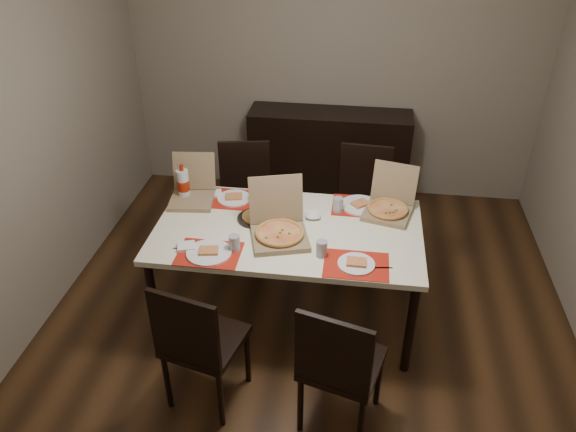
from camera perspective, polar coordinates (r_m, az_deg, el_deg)
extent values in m
cube|color=#412814|center=(4.21, 2.00, -10.41)|extent=(3.80, 4.00, 0.02)
cube|color=gray|center=(5.33, 4.72, 15.33)|extent=(3.80, 0.02, 2.60)
cube|color=gray|center=(4.09, -25.48, 6.84)|extent=(0.02, 4.00, 2.60)
cube|color=black|center=(5.43, 4.15, 6.02)|extent=(1.50, 0.40, 0.90)
cube|color=white|center=(3.80, 0.00, -1.53)|extent=(1.80, 1.00, 0.04)
cylinder|color=black|center=(3.88, -13.45, -8.73)|extent=(0.06, 0.06, 0.71)
cylinder|color=black|center=(3.69, 12.30, -11.15)|extent=(0.06, 0.06, 0.71)
cylinder|color=black|center=(4.54, -9.79, -1.56)|extent=(0.06, 0.06, 0.71)
cylinder|color=black|center=(4.37, 11.80, -3.25)|extent=(0.06, 0.06, 0.71)
cube|color=black|center=(3.43, -8.40, -12.43)|extent=(0.51, 0.51, 0.04)
cube|color=black|center=(3.15, -10.48, -11.39)|extent=(0.41, 0.13, 0.46)
cylinder|color=black|center=(3.58, -12.17, -16.08)|extent=(0.04, 0.04, 0.43)
cylinder|color=black|center=(3.44, -6.87, -18.02)|extent=(0.04, 0.04, 0.43)
cylinder|color=black|center=(3.78, -9.20, -12.42)|extent=(0.04, 0.04, 0.43)
cylinder|color=black|center=(3.65, -4.15, -14.04)|extent=(0.04, 0.04, 0.43)
cube|color=black|center=(3.29, 5.55, -14.65)|extent=(0.52, 0.52, 0.04)
cube|color=black|center=(2.98, 4.59, -13.85)|extent=(0.41, 0.14, 0.46)
cylinder|color=black|center=(3.39, 1.26, -18.57)|extent=(0.04, 0.04, 0.43)
cylinder|color=black|center=(3.33, 7.39, -20.35)|extent=(0.04, 0.04, 0.43)
cylinder|color=black|center=(3.62, 3.51, -14.48)|extent=(0.04, 0.04, 0.43)
cylinder|color=black|center=(3.56, 9.17, -16.02)|extent=(0.04, 0.04, 0.43)
cube|color=black|center=(4.65, -4.36, 1.18)|extent=(0.49, 0.49, 0.04)
cube|color=black|center=(4.70, -4.44, 4.99)|extent=(0.42, 0.11, 0.46)
cylinder|color=black|center=(4.93, -2.12, -0.03)|extent=(0.04, 0.04, 0.43)
cylinder|color=black|center=(4.94, -6.30, -0.13)|extent=(0.04, 0.04, 0.43)
cylinder|color=black|center=(4.62, -2.06, -2.41)|extent=(0.04, 0.04, 0.43)
cylinder|color=black|center=(4.64, -6.51, -2.51)|extent=(0.04, 0.04, 0.43)
cube|color=black|center=(4.62, 7.42, 0.77)|extent=(0.45, 0.45, 0.04)
cube|color=black|center=(4.67, 7.88, 4.58)|extent=(0.42, 0.06, 0.46)
cylinder|color=black|center=(4.89, 9.54, -0.74)|extent=(0.04, 0.04, 0.43)
cylinder|color=black|center=(4.91, 5.37, -0.26)|extent=(0.04, 0.04, 0.43)
cylinder|color=black|center=(4.59, 9.21, -3.13)|extent=(0.04, 0.04, 0.43)
cylinder|color=black|center=(4.61, 4.76, -2.61)|extent=(0.04, 0.04, 0.43)
cube|color=red|center=(3.59, -8.02, -3.80)|extent=(0.40, 0.30, 0.00)
cylinder|color=white|center=(3.58, -8.03, -3.69)|extent=(0.29, 0.29, 0.01)
cube|color=#E2C571|center=(3.57, -8.05, -3.50)|extent=(0.13, 0.11, 0.02)
cylinder|color=#9699A0|center=(3.57, -5.46, -2.76)|extent=(0.07, 0.07, 0.11)
cube|color=#B2B2B7|center=(3.65, -10.06, -3.25)|extent=(0.20, 0.04, 0.00)
cube|color=white|center=(3.65, -10.30, -3.05)|extent=(0.13, 0.13, 0.02)
cube|color=red|center=(3.48, 6.94, -4.96)|extent=(0.40, 0.30, 0.00)
cylinder|color=white|center=(3.48, 6.95, -4.86)|extent=(0.23, 0.23, 0.01)
cube|color=#E2C571|center=(3.47, 6.96, -4.66)|extent=(0.12, 0.09, 0.02)
cylinder|color=#9699A0|center=(3.51, 3.44, -3.33)|extent=(0.07, 0.07, 0.11)
cube|color=#B2B2B7|center=(3.48, 8.94, -5.24)|extent=(0.20, 0.04, 0.00)
cube|color=red|center=(4.14, -5.49, 1.72)|extent=(0.40, 0.30, 0.00)
cylinder|color=white|center=(4.13, -5.50, 1.81)|extent=(0.24, 0.24, 0.01)
cube|color=#E2C571|center=(4.13, -5.51, 1.99)|extent=(0.14, 0.11, 0.02)
cylinder|color=#9699A0|center=(4.05, -3.41, 1.97)|extent=(0.07, 0.07, 0.11)
cube|color=#B2B2B7|center=(4.19, -7.67, 1.96)|extent=(0.20, 0.04, 0.00)
cube|color=white|center=(4.20, -7.51, 2.28)|extent=(0.13, 0.13, 0.02)
cube|color=red|center=(4.07, 7.34, 1.00)|extent=(0.40, 0.30, 0.00)
cylinder|color=white|center=(4.06, 7.34, 1.10)|extent=(0.28, 0.28, 0.01)
cube|color=#E2C571|center=(4.05, 7.36, 1.28)|extent=(0.15, 0.15, 0.02)
cylinder|color=#9699A0|center=(3.96, 5.10, 1.13)|extent=(0.07, 0.07, 0.11)
cube|color=#B2B2B7|center=(4.07, 9.35, 0.87)|extent=(0.20, 0.04, 0.00)
cube|color=white|center=(3.73, -0.30, -1.75)|extent=(0.16, 0.16, 0.02)
cube|color=olive|center=(3.68, -0.85, -2.15)|extent=(0.45, 0.45, 0.04)
cube|color=olive|center=(3.73, -1.23, 1.71)|extent=(0.37, 0.18, 0.32)
cylinder|color=#E2C571|center=(3.66, -0.85, -1.80)|extent=(0.38, 0.38, 0.02)
cube|color=olive|center=(3.99, 10.06, 0.34)|extent=(0.38, 0.38, 0.03)
cube|color=olive|center=(4.05, 10.78, 3.36)|extent=(0.32, 0.15, 0.28)
cylinder|color=#E2C571|center=(3.98, 10.09, 0.65)|extent=(0.33, 0.33, 0.02)
cube|color=olive|center=(4.14, -9.70, 1.64)|extent=(0.34, 0.34, 0.03)
cube|color=olive|center=(4.20, -9.52, 4.55)|extent=(0.31, 0.10, 0.28)
cylinder|color=black|center=(3.89, -3.25, -0.21)|extent=(0.26, 0.26, 0.01)
cylinder|color=#DAA454|center=(3.89, -3.25, -0.03)|extent=(0.20, 0.20, 0.02)
imported|color=white|center=(3.90, 2.56, -0.01)|extent=(0.12, 0.12, 0.03)
cylinder|color=silver|center=(4.15, -10.58, 3.17)|extent=(0.09, 0.09, 0.23)
cylinder|color=#9D1A07|center=(4.15, -10.58, 3.12)|extent=(0.09, 0.09, 0.08)
cylinder|color=#9D1A07|center=(4.09, -10.77, 4.83)|extent=(0.03, 0.03, 0.04)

